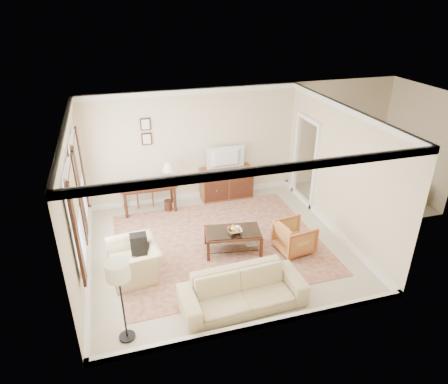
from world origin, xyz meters
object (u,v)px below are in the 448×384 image
writing_desk (148,188)px  striped_armchair (295,236)px  sideboard (226,183)px  sofa (243,286)px  coffee_table (233,235)px  club_armchair (134,256)px  tv (227,152)px

writing_desk → striped_armchair: (2.73, -2.65, -0.27)m
sideboard → striped_armchair: 2.87m
sofa → sideboard: bearing=74.7°
coffee_table → club_armchair: bearing=-172.7°
sideboard → striped_armchair: (0.68, -2.79, -0.05)m
striped_armchair → club_armchair: bearing=80.4°
tv → striped_armchair: size_ratio=1.31×
coffee_table → club_armchair: (-2.06, -0.26, 0.08)m
writing_desk → sideboard: (2.06, 0.15, -0.21)m
coffee_table → sofa: 1.69m
sideboard → club_armchair: club_armchair is taller
sideboard → club_armchair: 3.78m
tv → striped_armchair: tv is taller
tv → sideboard: bearing=-90.0°
club_armchair → sofa: bearing=43.7°
club_armchair → writing_desk: bearing=159.8°
writing_desk → club_armchair: size_ratio=1.31×
coffee_table → club_armchair: size_ratio=1.20×
tv → sofa: bearing=77.3°
writing_desk → sofa: (1.14, -3.95, -0.21)m
club_armchair → sofa: size_ratio=0.48×
coffee_table → sofa: (-0.34, -1.65, 0.05)m
writing_desk → sofa: sofa is taller
tv → coffee_table: bearing=76.5°
coffee_table → striped_armchair: bearing=-15.7°
writing_desk → sideboard: size_ratio=1.00×
writing_desk → coffee_table: bearing=-57.2°
sideboard → coffee_table: bearing=-103.3°
writing_desk → coffee_table: writing_desk is taller
tv → coffee_table: tv is taller
club_armchair → sofa: club_armchair is taller
tv → club_armchair: size_ratio=0.92×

